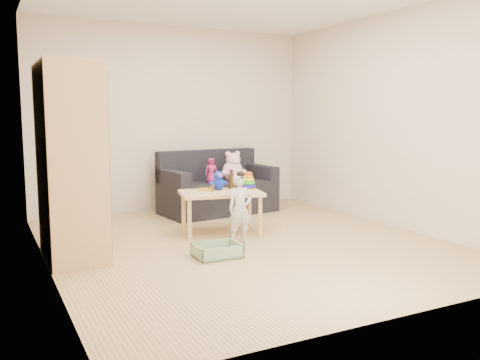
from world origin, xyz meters
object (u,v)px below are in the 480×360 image
toddler (240,210)px  sofa (218,197)px  play_table (221,212)px  wardrobe (70,162)px

toddler → sofa: bearing=77.2°
sofa → play_table: size_ratio=1.68×
wardrobe → sofa: 2.68m
play_table → toddler: 0.55m
wardrobe → play_table: (1.69, 0.27, -0.68)m
sofa → play_table: play_table is taller
play_table → sofa: bearing=66.8°
wardrobe → toddler: wardrobe is taller
sofa → play_table: 1.23m
wardrobe → play_table: size_ratio=1.99×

